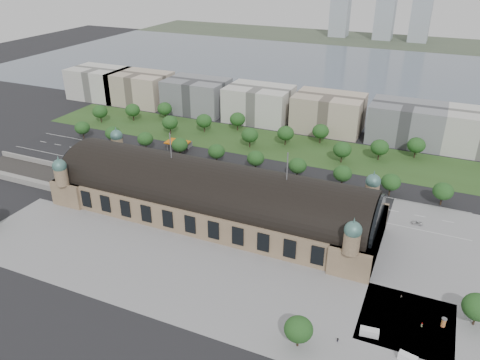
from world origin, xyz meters
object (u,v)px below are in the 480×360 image
at_px(traffic_car_4, 219,184).
at_px(traffic_car_6, 417,223).
at_px(traffic_car_5, 305,188).
at_px(pedestrian_5, 422,325).
at_px(traffic_car_1, 121,152).
at_px(parked_car_0, 133,170).
at_px(pedestrian_4, 338,340).
at_px(parked_car_4, 190,183).
at_px(parked_car_1, 146,174).
at_px(parked_car_6, 199,187).
at_px(bus_west, 236,187).
at_px(bus_east, 285,197).
at_px(pedestrian_2, 402,296).
at_px(parked_car_2, 150,173).
at_px(advertising_column, 444,322).
at_px(parked_car_5, 158,175).
at_px(petrol_station, 182,143).
at_px(parked_car_3, 173,178).
at_px(traffic_car_3, 198,171).
at_px(van_east, 368,332).
at_px(bus_mid, 279,193).

bearing_deg(traffic_car_4, traffic_car_6, 94.46).
xyz_separation_m(traffic_car_5, pedestrian_5, (63.09, -78.60, 0.13)).
distance_m(traffic_car_4, pedestrian_5, 123.02).
bearing_deg(pedestrian_5, traffic_car_1, -120.16).
distance_m(parked_car_0, pedestrian_4, 154.49).
height_order(traffic_car_6, parked_car_4, traffic_car_6).
bearing_deg(traffic_car_5, parked_car_1, 110.31).
height_order(parked_car_6, bus_west, bus_west).
bearing_deg(bus_east, pedestrian_2, -132.94).
xyz_separation_m(parked_car_2, bus_east, (76.74, 2.74, 0.79)).
bearing_deg(advertising_column, traffic_car_6, 102.29).
distance_m(traffic_car_4, parked_car_5, 35.47).
relative_size(traffic_car_5, pedestrian_2, 2.71).
height_order(petrol_station, bus_west, petrol_station).
bearing_deg(bus_east, parked_car_3, 90.12).
bearing_deg(traffic_car_6, parked_car_4, -85.32).
distance_m(traffic_car_3, traffic_car_5, 60.06).
bearing_deg(parked_car_5, van_east, 26.81).
bearing_deg(bus_mid, advertising_column, -130.96).
xyz_separation_m(parked_car_5, advertising_column, (146.60, -57.84, 1.00)).
bearing_deg(pedestrian_4, traffic_car_6, -145.48).
xyz_separation_m(parked_car_0, parked_car_1, (9.60, -1.33, 0.09)).
relative_size(parked_car_0, parked_car_5, 0.85).
xyz_separation_m(bus_west, pedestrian_2, (87.10, -51.00, -0.92)).
bearing_deg(parked_car_6, parked_car_2, -119.22).
height_order(traffic_car_1, bus_mid, bus_mid).
xyz_separation_m(traffic_car_4, pedestrian_5, (104.96, -64.16, 0.13)).
bearing_deg(bus_east, van_east, -147.00).
xyz_separation_m(parked_car_6, pedestrian_4, (89.58, -74.49, 0.03)).
bearing_deg(pedestrian_4, petrol_station, -88.06).
bearing_deg(parked_car_0, traffic_car_6, 54.57).
bearing_deg(parked_car_1, traffic_car_5, 79.43).
height_order(traffic_car_3, advertising_column, advertising_column).
xyz_separation_m(parked_car_4, pedestrian_4, (95.96, -76.63, 0.11)).
bearing_deg(parked_car_0, parked_car_1, 44.72).
distance_m(traffic_car_1, parked_car_3, 51.61).
xyz_separation_m(traffic_car_4, parked_car_6, (-8.16, -7.36, 0.05)).
relative_size(bus_east, pedestrian_2, 6.92).
height_order(parked_car_3, bus_west, bus_west).
bearing_deg(traffic_car_6, traffic_car_4, -87.86).
relative_size(traffic_car_3, traffic_car_6, 0.94).
distance_m(pedestrian_2, pedestrian_5, 14.10).
distance_m(parked_car_1, parked_car_6, 33.99).
bearing_deg(parked_car_4, traffic_car_1, -145.07).
relative_size(traffic_car_5, parked_car_4, 1.02).
xyz_separation_m(parked_car_2, advertising_column, (151.61, -57.84, 0.99)).
relative_size(pedestrian_2, pedestrian_5, 0.94).
xyz_separation_m(parked_car_5, van_east, (124.91, -71.67, 0.50)).
relative_size(traffic_car_1, parked_car_2, 0.81).
bearing_deg(parked_car_2, parked_car_4, 60.38).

